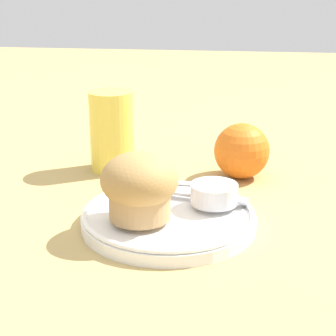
{
  "coord_description": "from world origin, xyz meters",
  "views": [
    {
      "loc": [
        0.1,
        -0.62,
        0.28
      ],
      "look_at": [
        0.01,
        0.02,
        0.06
      ],
      "focal_mm": 60.0,
      "sensor_mm": 36.0,
      "label": 1
    }
  ],
  "objects": [
    {
      "name": "ground_plane",
      "position": [
        0.0,
        0.0,
        0.0
      ],
      "size": [
        3.0,
        3.0,
        0.0
      ],
      "primitive_type": "plane",
      "color": "tan"
    },
    {
      "name": "plate",
      "position": [
        0.02,
        -0.03,
        0.01
      ],
      "size": [
        0.2,
        0.2,
        0.02
      ],
      "color": "white",
      "rests_on": "ground_plane"
    },
    {
      "name": "muffin",
      "position": [
        -0.01,
        -0.05,
        0.06
      ],
      "size": [
        0.09,
        0.09,
        0.07
      ],
      "color": "tan",
      "rests_on": "plate"
    },
    {
      "name": "cream_ramekin",
      "position": [
        0.07,
        0.0,
        0.03
      ],
      "size": [
        0.06,
        0.06,
        0.02
      ],
      "color": "silver",
      "rests_on": "plate"
    },
    {
      "name": "berry_pair",
      "position": [
        0.0,
        0.02,
        0.03
      ],
      "size": [
        0.03,
        0.01,
        0.01
      ],
      "color": "#B7192D",
      "rests_on": "plate"
    },
    {
      "name": "butter_knife",
      "position": [
        0.03,
        0.02,
        0.02
      ],
      "size": [
        0.17,
        0.05,
        0.0
      ],
      "rotation": [
        0.0,
        0.0,
        -0.23
      ],
      "color": "#B7B7BC",
      "rests_on": "plate"
    },
    {
      "name": "orange_fruit",
      "position": [
        0.1,
        0.15,
        0.04
      ],
      "size": [
        0.08,
        0.08,
        0.08
      ],
      "color": "orange",
      "rests_on": "ground_plane"
    },
    {
      "name": "juice_glass",
      "position": [
        -0.09,
        0.16,
        0.06
      ],
      "size": [
        0.07,
        0.07,
        0.12
      ],
      "color": "#EAD14C",
      "rests_on": "ground_plane"
    }
  ]
}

